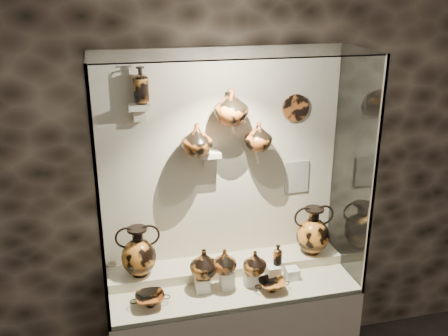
# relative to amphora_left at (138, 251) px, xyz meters

# --- Properties ---
(wall_back) EXTENTS (5.00, 0.02, 3.20)m
(wall_back) POSITION_rel_amphora_left_xyz_m (0.62, 0.18, 0.52)
(wall_back) COLOR black
(wall_back) RESTS_ON ground
(plinth) EXTENTS (1.70, 0.60, 0.80)m
(plinth) POSITION_rel_amphora_left_xyz_m (0.62, -0.14, -0.68)
(plinth) COLOR beige
(plinth) RESTS_ON floor
(front_tier) EXTENTS (1.68, 0.58, 0.03)m
(front_tier) POSITION_rel_amphora_left_xyz_m (0.62, -0.14, -0.26)
(front_tier) COLOR beige
(front_tier) RESTS_ON plinth
(rear_tier) EXTENTS (1.70, 0.25, 0.10)m
(rear_tier) POSITION_rel_amphora_left_xyz_m (0.62, 0.03, -0.23)
(rear_tier) COLOR beige
(rear_tier) RESTS_ON plinth
(back_panel) EXTENTS (1.70, 0.03, 1.60)m
(back_panel) POSITION_rel_amphora_left_xyz_m (0.62, 0.17, 0.52)
(back_panel) COLOR beige
(back_panel) RESTS_ON plinth
(glass_front) EXTENTS (1.70, 0.01, 1.60)m
(glass_front) POSITION_rel_amphora_left_xyz_m (0.62, -0.44, 0.52)
(glass_front) COLOR white
(glass_front) RESTS_ON plinth
(glass_left) EXTENTS (0.01, 0.60, 1.60)m
(glass_left) POSITION_rel_amphora_left_xyz_m (-0.23, -0.14, 0.52)
(glass_left) COLOR white
(glass_left) RESTS_ON plinth
(glass_right) EXTENTS (0.01, 0.60, 1.60)m
(glass_right) POSITION_rel_amphora_left_xyz_m (1.46, -0.14, 0.52)
(glass_right) COLOR white
(glass_right) RESTS_ON plinth
(glass_top) EXTENTS (1.70, 0.60, 0.01)m
(glass_top) POSITION_rel_amphora_left_xyz_m (0.62, -0.14, 1.32)
(glass_top) COLOR white
(glass_top) RESTS_ON back_panel
(frame_post_left) EXTENTS (0.02, 0.02, 1.60)m
(frame_post_left) POSITION_rel_amphora_left_xyz_m (-0.22, -0.43, 0.52)
(frame_post_left) COLOR gray
(frame_post_left) RESTS_ON plinth
(frame_post_right) EXTENTS (0.02, 0.02, 1.60)m
(frame_post_right) POSITION_rel_amphora_left_xyz_m (1.46, -0.43, 0.52)
(frame_post_right) COLOR gray
(frame_post_right) RESTS_ON plinth
(pedestal_a) EXTENTS (0.09, 0.09, 0.10)m
(pedestal_a) POSITION_rel_amphora_left_xyz_m (0.40, -0.19, -0.20)
(pedestal_a) COLOR silver
(pedestal_a) RESTS_ON front_tier
(pedestal_b) EXTENTS (0.09, 0.09, 0.13)m
(pedestal_b) POSITION_rel_amphora_left_xyz_m (0.57, -0.19, -0.18)
(pedestal_b) COLOR silver
(pedestal_b) RESTS_ON front_tier
(pedestal_c) EXTENTS (0.09, 0.09, 0.09)m
(pedestal_c) POSITION_rel_amphora_left_xyz_m (0.74, -0.19, -0.20)
(pedestal_c) COLOR silver
(pedestal_c) RESTS_ON front_tier
(pedestal_d) EXTENTS (0.09, 0.09, 0.12)m
(pedestal_d) POSITION_rel_amphora_left_xyz_m (0.90, -0.19, -0.19)
(pedestal_d) COLOR silver
(pedestal_d) RESTS_ON front_tier
(pedestal_e) EXTENTS (0.09, 0.09, 0.08)m
(pedestal_e) POSITION_rel_amphora_left_xyz_m (1.04, -0.19, -0.21)
(pedestal_e) COLOR silver
(pedestal_e) RESTS_ON front_tier
(bracket_ul) EXTENTS (0.14, 0.12, 0.04)m
(bracket_ul) POSITION_rel_amphora_left_xyz_m (0.07, 0.10, 0.97)
(bracket_ul) COLOR beige
(bracket_ul) RESTS_ON back_panel
(bracket_ca) EXTENTS (0.14, 0.12, 0.04)m
(bracket_ca) POSITION_rel_amphora_left_xyz_m (0.52, 0.10, 0.62)
(bracket_ca) COLOR beige
(bracket_ca) RESTS_ON back_panel
(bracket_cb) EXTENTS (0.10, 0.12, 0.04)m
(bracket_cb) POSITION_rel_amphora_left_xyz_m (0.72, 0.10, 0.82)
(bracket_cb) COLOR beige
(bracket_cb) RESTS_ON back_panel
(bracket_cc) EXTENTS (0.14, 0.12, 0.04)m
(bracket_cc) POSITION_rel_amphora_left_xyz_m (0.90, 0.10, 0.62)
(bracket_cc) COLOR beige
(bracket_cc) RESTS_ON back_panel
(amphora_left) EXTENTS (0.34, 0.34, 0.36)m
(amphora_left) POSITION_rel_amphora_left_xyz_m (0.00, 0.00, 0.00)
(amphora_left) COLOR #C67226
(amphora_left) RESTS_ON rear_tier
(amphora_right) EXTENTS (0.36, 0.36, 0.36)m
(amphora_right) POSITION_rel_amphora_left_xyz_m (1.27, -0.00, 0.00)
(amphora_right) COLOR #C67226
(amphora_right) RESTS_ON rear_tier
(jug_a) EXTENTS (0.22, 0.22, 0.20)m
(jug_a) POSITION_rel_amphora_left_xyz_m (0.41, -0.18, -0.05)
(jug_a) COLOR #C67226
(jug_a) RESTS_ON pedestal_a
(jug_b) EXTENTS (0.19, 0.19, 0.17)m
(jug_b) POSITION_rel_amphora_left_xyz_m (0.55, -0.21, -0.03)
(jug_b) COLOR #A34F1C
(jug_b) RESTS_ON pedestal_b
(jug_c) EXTENTS (0.19, 0.19, 0.17)m
(jug_c) POSITION_rel_amphora_left_xyz_m (0.76, -0.21, -0.07)
(jug_c) COLOR #C67226
(jug_c) RESTS_ON pedestal_c
(lekythos_small) EXTENTS (0.08, 0.08, 0.17)m
(lekythos_small) POSITION_rel_amphora_left_xyz_m (0.93, -0.18, -0.05)
(lekythos_small) COLOR #A34F1C
(lekythos_small) RESTS_ON pedestal_d
(kylix_left) EXTENTS (0.25, 0.21, 0.10)m
(kylix_left) POSITION_rel_amphora_left_xyz_m (0.04, -0.28, -0.20)
(kylix_left) COLOR #A34F1C
(kylix_left) RESTS_ON front_tier
(kylix_right) EXTENTS (0.29, 0.27, 0.09)m
(kylix_right) POSITION_rel_amphora_left_xyz_m (0.85, -0.31, -0.20)
(kylix_right) COLOR #C67226
(kylix_right) RESTS_ON front_tier
(lekythos_tall) EXTENTS (0.13, 0.13, 0.27)m
(lekythos_tall) POSITION_rel_amphora_left_xyz_m (0.09, 0.09, 1.12)
(lekythos_tall) COLOR #C67226
(lekythos_tall) RESTS_ON bracket_ul
(ovoid_vase_a) EXTENTS (0.27, 0.27, 0.21)m
(ovoid_vase_a) POSITION_rel_amphora_left_xyz_m (0.42, 0.04, 0.75)
(ovoid_vase_a) COLOR #A34F1C
(ovoid_vase_a) RESTS_ON bracket_ca
(ovoid_vase_b) EXTENTS (0.25, 0.25, 0.24)m
(ovoid_vase_b) POSITION_rel_amphora_left_xyz_m (0.65, 0.03, 0.96)
(ovoid_vase_b) COLOR #A34F1C
(ovoid_vase_b) RESTS_ON bracket_cb
(ovoid_vase_c) EXTENTS (0.25, 0.25, 0.20)m
(ovoid_vase_c) POSITION_rel_amphora_left_xyz_m (0.85, 0.05, 0.74)
(ovoid_vase_c) COLOR #A34F1C
(ovoid_vase_c) RESTS_ON bracket_cc
(wall_plate) EXTENTS (0.19, 0.02, 0.19)m
(wall_plate) POSITION_rel_amphora_left_xyz_m (1.14, 0.14, 0.89)
(wall_plate) COLOR #A2501F
(wall_plate) RESTS_ON back_panel
(info_placard) EXTENTS (0.18, 0.01, 0.24)m
(info_placard) POSITION_rel_amphora_left_xyz_m (1.18, 0.15, 0.38)
(info_placard) COLOR beige
(info_placard) RESTS_ON back_panel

